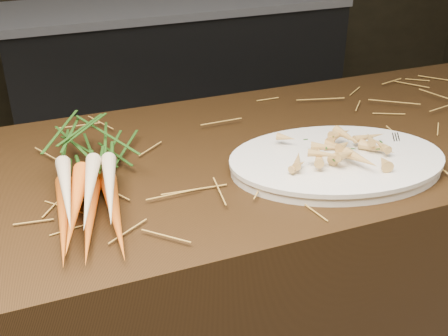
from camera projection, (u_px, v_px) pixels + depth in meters
name	position (u px, v px, depth m)	size (l,w,h in m)	color
main_counter	(278.00, 293.00, 1.52)	(2.40, 0.70, 0.90)	black
back_counter	(177.00, 76.00, 3.17)	(1.82, 0.62, 0.84)	black
straw_bedding	(287.00, 141.00, 1.30)	(1.40, 0.60, 0.02)	olive
root_veg_bunch	(90.00, 164.00, 1.12)	(0.24, 0.52, 0.10)	#CA490D
serving_platter	(337.00, 163.00, 1.20)	(0.46, 0.31, 0.02)	white
roasted_veg_heap	(338.00, 148.00, 1.18)	(0.22, 0.16, 0.05)	#B38B3C
serving_fork	(413.00, 156.00, 1.20)	(0.02, 0.17, 0.00)	silver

